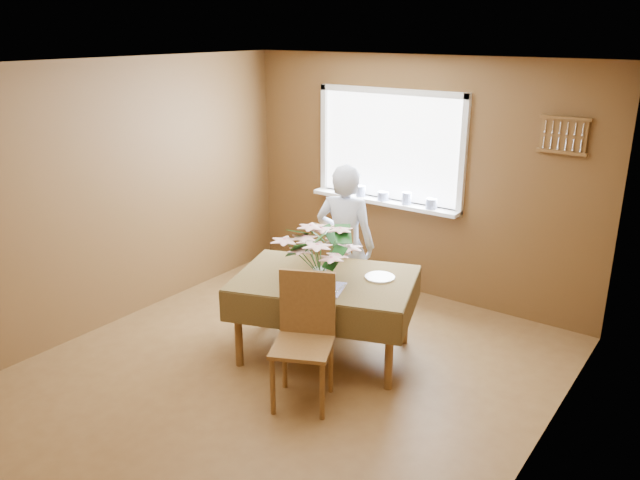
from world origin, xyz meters
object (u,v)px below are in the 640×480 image
Objects in this scene: chair_near at (305,333)px; flower_bouquet at (320,248)px; chair_far at (336,267)px; seated_woman at (345,245)px; dining_table at (325,287)px.

flower_bouquet reaches higher than chair_near.
chair_near is at bearing 101.95° from chair_far.
seated_woman reaches higher than flower_bouquet.
seated_woman reaches higher than chair_far.
flower_bouquet reaches higher than dining_table.
flower_bouquet reaches higher than chair_far.
chair_far is at bearing 115.47° from flower_bouquet.
chair_near is 0.74m from flower_bouquet.
chair_near is (0.26, -0.64, -0.09)m from dining_table.
chair_near is 1.41m from seated_woman.
flower_bouquet is at bearing 88.34° from chair_near.
seated_woman is at bearing 85.71° from chair_near.
chair_far is 0.27m from seated_woman.
dining_table is at bearing 87.35° from chair_near.
seated_woman is at bearing 108.99° from flower_bouquet.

